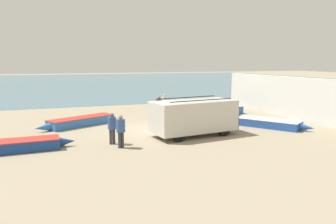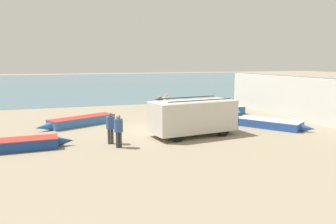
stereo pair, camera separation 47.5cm
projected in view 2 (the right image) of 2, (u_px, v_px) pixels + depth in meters
ground_plane at (155, 129)px, 20.40m from camera, size 200.00×200.00×0.00m
sea_water at (84, 81)px, 69.00m from camera, size 120.00×80.00×0.01m
harbor_wall at (292, 97)px, 24.65m from camera, size 0.50×15.94×3.05m
parked_van at (193, 116)px, 18.54m from camera, size 5.11×2.65×2.14m
fishing_rowboat_0 at (23, 144)px, 15.69m from camera, size 4.32×1.39×0.54m
fishing_rowboat_1 at (80, 121)px, 21.57m from camera, size 5.24×3.26×0.56m
fishing_rowboat_2 at (226, 107)px, 27.85m from camera, size 2.16×5.38×0.64m
fishing_rowboat_3 at (272, 124)px, 20.87m from camera, size 3.39×4.47×0.52m
fisherman_0 at (166, 103)px, 25.30m from camera, size 0.45×0.45×1.70m
fisherman_1 at (119, 128)px, 15.97m from camera, size 0.43×0.43×1.64m
fisherman_2 at (110, 125)px, 16.71m from camera, size 0.43×0.43×1.63m
fisherman_3 at (160, 105)px, 23.99m from camera, size 0.45×0.45×1.73m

